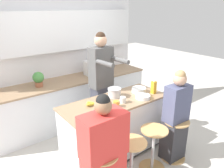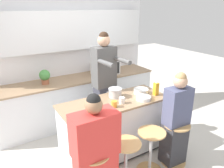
{
  "view_description": "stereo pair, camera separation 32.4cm",
  "coord_description": "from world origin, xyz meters",
  "px_view_note": "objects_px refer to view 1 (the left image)",
  "views": [
    {
      "loc": [
        -1.85,
        -2.35,
        2.29
      ],
      "look_at": [
        0.0,
        0.07,
        1.19
      ],
      "focal_mm": 35.0,
      "sensor_mm": 36.0,
      "label": 1
    },
    {
      "loc": [
        -1.59,
        -2.54,
        2.29
      ],
      "look_at": [
        0.0,
        0.07,
        1.19
      ],
      "focal_mm": 35.0,
      "sensor_mm": 36.0,
      "label": 2
    }
  ],
  "objects_px": {
    "coffee_cup_near": "(116,104)",
    "banana_bunch": "(90,104)",
    "person_cooking": "(102,87)",
    "fruit_bowl": "(143,97)",
    "bar_stool_center_left": "(131,161)",
    "coffee_cup_far": "(123,100)",
    "kitchen_island": "(115,128)",
    "juice_carton": "(154,87)",
    "potted_plant": "(38,79)",
    "bar_stool_rightmost": "(175,137)",
    "person_wrapped_blanket": "(104,155)",
    "person_seated_near": "(175,120)",
    "bar_stool_center_right": "(153,147)",
    "cooking_pot": "(114,93)",
    "microwave": "(98,67)"
  },
  "relations": [
    {
      "from": "fruit_bowl",
      "to": "coffee_cup_far",
      "type": "bearing_deg",
      "value": 168.96
    },
    {
      "from": "cooking_pot",
      "to": "juice_carton",
      "type": "relative_size",
      "value": 1.38
    },
    {
      "from": "coffee_cup_far",
      "to": "person_cooking",
      "type": "bearing_deg",
      "value": 82.65
    },
    {
      "from": "coffee_cup_near",
      "to": "juice_carton",
      "type": "distance_m",
      "value": 0.8
    },
    {
      "from": "person_seated_near",
      "to": "coffee_cup_near",
      "type": "relative_size",
      "value": 12.43
    },
    {
      "from": "person_seated_near",
      "to": "coffee_cup_far",
      "type": "distance_m",
      "value": 0.85
    },
    {
      "from": "bar_stool_center_right",
      "to": "coffee_cup_near",
      "type": "height_order",
      "value": "coffee_cup_near"
    },
    {
      "from": "coffee_cup_near",
      "to": "banana_bunch",
      "type": "bearing_deg",
      "value": 136.26
    },
    {
      "from": "bar_stool_center_left",
      "to": "banana_bunch",
      "type": "height_order",
      "value": "banana_bunch"
    },
    {
      "from": "bar_stool_center_left",
      "to": "banana_bunch",
      "type": "relative_size",
      "value": 3.52
    },
    {
      "from": "juice_carton",
      "to": "cooking_pot",
      "type": "bearing_deg",
      "value": 155.48
    },
    {
      "from": "bar_stool_center_right",
      "to": "potted_plant",
      "type": "relative_size",
      "value": 2.45
    },
    {
      "from": "kitchen_island",
      "to": "fruit_bowl",
      "type": "height_order",
      "value": "fruit_bowl"
    },
    {
      "from": "coffee_cup_near",
      "to": "banana_bunch",
      "type": "height_order",
      "value": "coffee_cup_near"
    },
    {
      "from": "coffee_cup_far",
      "to": "bar_stool_center_right",
      "type": "bearing_deg",
      "value": -70.96
    },
    {
      "from": "cooking_pot",
      "to": "fruit_bowl",
      "type": "distance_m",
      "value": 0.45
    },
    {
      "from": "coffee_cup_far",
      "to": "juice_carton",
      "type": "distance_m",
      "value": 0.64
    },
    {
      "from": "person_seated_near",
      "to": "microwave",
      "type": "bearing_deg",
      "value": 95.11
    },
    {
      "from": "cooking_pot",
      "to": "microwave",
      "type": "distance_m",
      "value": 1.28
    },
    {
      "from": "coffee_cup_far",
      "to": "potted_plant",
      "type": "relative_size",
      "value": 0.43
    },
    {
      "from": "person_seated_near",
      "to": "kitchen_island",
      "type": "bearing_deg",
      "value": 139.41
    },
    {
      "from": "kitchen_island",
      "to": "person_wrapped_blanket",
      "type": "height_order",
      "value": "person_wrapped_blanket"
    },
    {
      "from": "microwave",
      "to": "juice_carton",
      "type": "bearing_deg",
      "value": -86.23
    },
    {
      "from": "kitchen_island",
      "to": "person_cooking",
      "type": "distance_m",
      "value": 0.74
    },
    {
      "from": "person_cooking",
      "to": "fruit_bowl",
      "type": "distance_m",
      "value": 0.78
    },
    {
      "from": "cooking_pot",
      "to": "coffee_cup_near",
      "type": "relative_size",
      "value": 2.58
    },
    {
      "from": "potted_plant",
      "to": "cooking_pot",
      "type": "bearing_deg",
      "value": -58.53
    },
    {
      "from": "bar_stool_rightmost",
      "to": "coffee_cup_near",
      "type": "bearing_deg",
      "value": 148.2
    },
    {
      "from": "fruit_bowl",
      "to": "person_cooking",
      "type": "bearing_deg",
      "value": 109.68
    },
    {
      "from": "potted_plant",
      "to": "bar_stool_rightmost",
      "type": "bearing_deg",
      "value": -56.62
    },
    {
      "from": "kitchen_island",
      "to": "potted_plant",
      "type": "relative_size",
      "value": 6.18
    },
    {
      "from": "fruit_bowl",
      "to": "potted_plant",
      "type": "xyz_separation_m",
      "value": [
        -1.06,
        1.55,
        0.1
      ]
    },
    {
      "from": "bar_stool_rightmost",
      "to": "person_cooking",
      "type": "relative_size",
      "value": 0.35
    },
    {
      "from": "juice_carton",
      "to": "potted_plant",
      "type": "relative_size",
      "value": 0.81
    },
    {
      "from": "kitchen_island",
      "to": "potted_plant",
      "type": "bearing_deg",
      "value": 115.85
    },
    {
      "from": "person_cooking",
      "to": "coffee_cup_near",
      "type": "height_order",
      "value": "person_cooking"
    },
    {
      "from": "kitchen_island",
      "to": "person_cooking",
      "type": "relative_size",
      "value": 0.88
    },
    {
      "from": "bar_stool_center_left",
      "to": "coffee_cup_far",
      "type": "xyz_separation_m",
      "value": [
        0.28,
        0.52,
        0.61
      ]
    },
    {
      "from": "person_seated_near",
      "to": "potted_plant",
      "type": "bearing_deg",
      "value": 126.64
    },
    {
      "from": "person_wrapped_blanket",
      "to": "person_seated_near",
      "type": "xyz_separation_m",
      "value": [
        1.32,
        -0.0,
        0.01
      ]
    },
    {
      "from": "bar_stool_center_left",
      "to": "coffee_cup_far",
      "type": "bearing_deg",
      "value": 62.04
    },
    {
      "from": "kitchen_island",
      "to": "banana_bunch",
      "type": "xyz_separation_m",
      "value": [
        -0.38,
        0.09,
        0.49
      ]
    },
    {
      "from": "bar_stool_rightmost",
      "to": "microwave",
      "type": "relative_size",
      "value": 1.25
    },
    {
      "from": "coffee_cup_far",
      "to": "juice_carton",
      "type": "xyz_separation_m",
      "value": [
        0.64,
        -0.02,
        0.06
      ]
    },
    {
      "from": "bar_stool_rightmost",
      "to": "juice_carton",
      "type": "bearing_deg",
      "value": 87.72
    },
    {
      "from": "fruit_bowl",
      "to": "coffee_cup_far",
      "type": "xyz_separation_m",
      "value": [
        -0.35,
        0.07,
        0.02
      ]
    },
    {
      "from": "bar_stool_center_left",
      "to": "bar_stool_rightmost",
      "type": "height_order",
      "value": "same"
    },
    {
      "from": "kitchen_island",
      "to": "fruit_bowl",
      "type": "distance_m",
      "value": 0.66
    },
    {
      "from": "person_wrapped_blanket",
      "to": "fruit_bowl",
      "type": "xyz_separation_m",
      "value": [
        1.06,
        0.44,
        0.3
      ]
    },
    {
      "from": "bar_stool_center_right",
      "to": "person_cooking",
      "type": "relative_size",
      "value": 0.35
    }
  ]
}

